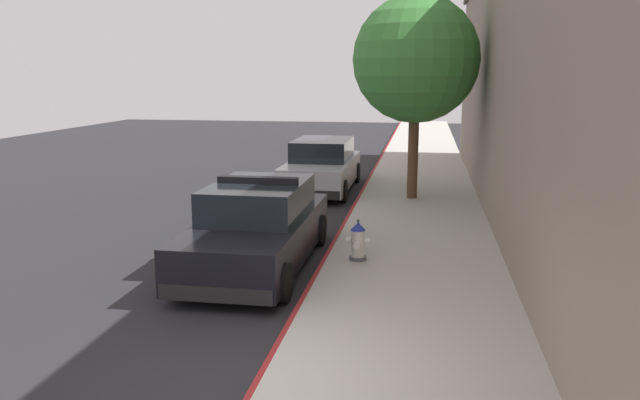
{
  "coord_description": "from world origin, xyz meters",
  "views": [
    {
      "loc": [
        1.72,
        -6.27,
        3.51
      ],
      "look_at": [
        -0.34,
        5.97,
        1.0
      ],
      "focal_mm": 35.0,
      "sensor_mm": 36.0,
      "label": 1
    }
  ],
  "objects_px": {
    "parked_car_silver_ahead": "(322,166)",
    "fire_hydrant": "(358,241)",
    "police_cruiser": "(258,228)",
    "street_tree": "(416,60)"
  },
  "relations": [
    {
      "from": "parked_car_silver_ahead",
      "to": "street_tree",
      "type": "relative_size",
      "value": 0.89
    },
    {
      "from": "police_cruiser",
      "to": "street_tree",
      "type": "bearing_deg",
      "value": 67.09
    },
    {
      "from": "fire_hydrant",
      "to": "police_cruiser",
      "type": "bearing_deg",
      "value": -173.05
    },
    {
      "from": "fire_hydrant",
      "to": "street_tree",
      "type": "distance_m",
      "value": 7.02
    },
    {
      "from": "street_tree",
      "to": "parked_car_silver_ahead",
      "type": "bearing_deg",
      "value": 151.1
    },
    {
      "from": "parked_car_silver_ahead",
      "to": "street_tree",
      "type": "height_order",
      "value": "street_tree"
    },
    {
      "from": "fire_hydrant",
      "to": "parked_car_silver_ahead",
      "type": "bearing_deg",
      "value": 104.16
    },
    {
      "from": "parked_car_silver_ahead",
      "to": "fire_hydrant",
      "type": "bearing_deg",
      "value": -75.84
    },
    {
      "from": "police_cruiser",
      "to": "fire_hydrant",
      "type": "height_order",
      "value": "police_cruiser"
    },
    {
      "from": "parked_car_silver_ahead",
      "to": "fire_hydrant",
      "type": "xyz_separation_m",
      "value": [
        1.92,
        -7.62,
        -0.23
      ]
    }
  ]
}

